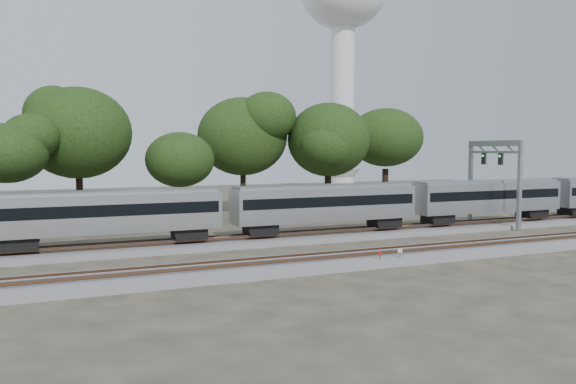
{
  "coord_description": "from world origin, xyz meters",
  "views": [
    {
      "loc": [
        -14.7,
        -36.42,
        7.53
      ],
      "look_at": [
        3.07,
        5.0,
        4.15
      ],
      "focal_mm": 35.0,
      "sensor_mm": 36.0,
      "label": 1
    }
  ],
  "objects": [
    {
      "name": "ground",
      "position": [
        0.0,
        0.0,
        0.0
      ],
      "size": [
        160.0,
        160.0,
        0.0
      ],
      "primitive_type": "plane",
      "color": "#383328",
      "rests_on": "ground"
    },
    {
      "name": "track_far",
      "position": [
        0.0,
        6.0,
        0.21
      ],
      "size": [
        160.0,
        5.0,
        0.73
      ],
      "color": "slate",
      "rests_on": "ground"
    },
    {
      "name": "track_near",
      "position": [
        0.0,
        -4.0,
        0.21
      ],
      "size": [
        160.0,
        5.0,
        0.73
      ],
      "color": "slate",
      "rests_on": "ground"
    },
    {
      "name": "train",
      "position": [
        7.11,
        6.0,
        3.06
      ],
      "size": [
        85.11,
        2.93,
        4.32
      ],
      "color": "#B5B7BC",
      "rests_on": "ground"
    },
    {
      "name": "switch_stand_red",
      "position": [
        5.03,
        -5.59,
        0.62
      ],
      "size": [
        0.3,
        0.12,
        0.96
      ],
      "rotation": [
        0.0,
        0.0,
        0.31
      ],
      "color": "#512D19",
      "rests_on": "ground"
    },
    {
      "name": "switch_stand_white",
      "position": [
        6.64,
        -5.54,
        0.65
      ],
      "size": [
        0.31,
        0.14,
        1.02
      ],
      "rotation": [
        0.0,
        0.0,
        -0.34
      ],
      "color": "#512D19",
      "rests_on": "ground"
    },
    {
      "name": "switch_lever",
      "position": [
        7.66,
        -6.07,
        0.15
      ],
      "size": [
        0.58,
        0.48,
        0.3
      ],
      "primitive_type": "cube",
      "rotation": [
        0.0,
        0.0,
        0.42
      ],
      "color": "#512D19",
      "rests_on": "ground"
    },
    {
      "name": "water_tower",
      "position": [
        34.43,
        53.23,
        30.83
      ],
      "size": [
        15.03,
        15.03,
        41.62
      ],
      "color": "silver",
      "rests_on": "ground"
    },
    {
      "name": "signal_gantry",
      "position": [
        25.41,
        6.0,
        6.16
      ],
      "size": [
        0.59,
        6.95,
        8.45
      ],
      "color": "gray",
      "rests_on": "ground"
    },
    {
      "name": "tree_2",
      "position": [
        -17.85,
        16.7,
        7.24
      ],
      "size": [
        7.38,
        7.38,
        10.41
      ],
      "color": "black",
      "rests_on": "ground"
    },
    {
      "name": "tree_3",
      "position": [
        -11.91,
        21.56,
        9.15
      ],
      "size": [
        9.32,
        9.32,
        13.14
      ],
      "color": "black",
      "rests_on": "ground"
    },
    {
      "name": "tree_4",
      "position": [
        -2.65,
        18.78,
        6.55
      ],
      "size": [
        6.68,
        6.68,
        9.42
      ],
      "color": "black",
      "rests_on": "ground"
    },
    {
      "name": "tree_5",
      "position": [
        5.97,
        24.9,
        9.05
      ],
      "size": [
        9.22,
        9.22,
        13.0
      ],
      "color": "black",
      "rests_on": "ground"
    },
    {
      "name": "tree_6",
      "position": [
        15.06,
        21.23,
        8.69
      ],
      "size": [
        8.85,
        8.85,
        12.48
      ],
      "color": "black",
      "rests_on": "ground"
    },
    {
      "name": "tree_7",
      "position": [
        27.67,
        28.62,
        9.21
      ],
      "size": [
        9.38,
        9.38,
        13.22
      ],
      "color": "black",
      "rests_on": "ground"
    }
  ]
}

